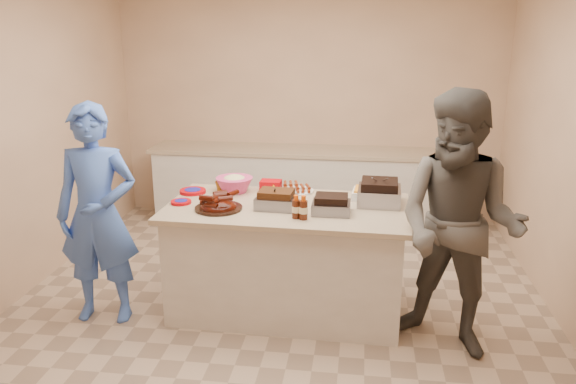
# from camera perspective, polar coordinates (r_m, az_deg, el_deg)

# --- Properties ---
(room) EXTENTS (4.50, 5.00, 2.70)m
(room) POSITION_cam_1_polar(r_m,az_deg,el_deg) (4.76, -1.11, -12.02)
(room) COLOR #D3AC88
(room) RESTS_ON ground
(back_counter) EXTENTS (3.60, 0.64, 0.90)m
(back_counter) POSITION_cam_1_polar(r_m,az_deg,el_deg) (6.62, 1.73, 0.56)
(back_counter) COLOR silver
(back_counter) RESTS_ON ground
(island) EXTENTS (1.94, 1.07, 0.91)m
(island) POSITION_cam_1_polar(r_m,az_deg,el_deg) (4.81, -0.08, -11.74)
(island) COLOR silver
(island) RESTS_ON ground
(rib_platter) EXTENTS (0.45, 0.45, 0.15)m
(rib_platter) POSITION_cam_1_polar(r_m,az_deg,el_deg) (4.40, -7.05, -1.75)
(rib_platter) COLOR #470F04
(rib_platter) RESTS_ON island
(pulled_pork_tray) EXTENTS (0.32, 0.25, 0.09)m
(pulled_pork_tray) POSITION_cam_1_polar(r_m,az_deg,el_deg) (4.39, -1.19, -1.64)
(pulled_pork_tray) COLOR #47230F
(pulled_pork_tray) RESTS_ON island
(brisket_tray) EXTENTS (0.29, 0.24, 0.09)m
(brisket_tray) POSITION_cam_1_polar(r_m,az_deg,el_deg) (4.30, 4.40, -2.12)
(brisket_tray) COLOR black
(brisket_tray) RESTS_ON island
(roasting_pan) EXTENTS (0.35, 0.35, 0.13)m
(roasting_pan) POSITION_cam_1_polar(r_m,az_deg,el_deg) (4.56, 9.20, -1.19)
(roasting_pan) COLOR gray
(roasting_pan) RESTS_ON island
(coleslaw_bowl) EXTENTS (0.33, 0.33, 0.22)m
(coleslaw_bowl) POSITION_cam_1_polar(r_m,az_deg,el_deg) (4.84, -5.44, 0.02)
(coleslaw_bowl) COLOR #CE3777
(coleslaw_bowl) RESTS_ON island
(sausage_plate) EXTENTS (0.34, 0.34, 0.05)m
(sausage_plate) POSITION_cam_1_polar(r_m,az_deg,el_deg) (4.82, 0.91, 0.04)
(sausage_plate) COLOR silver
(sausage_plate) RESTS_ON island
(mac_cheese_dish) EXTENTS (0.35, 0.27, 0.09)m
(mac_cheese_dish) POSITION_cam_1_polar(r_m,az_deg,el_deg) (4.69, 8.58, -0.63)
(mac_cheese_dish) COLOR orange
(mac_cheese_dish) RESTS_ON island
(bbq_bottle_a) EXTENTS (0.06, 0.06, 0.18)m
(bbq_bottle_a) POSITION_cam_1_polar(r_m,az_deg,el_deg) (4.17, 0.82, -2.67)
(bbq_bottle_a) COLOR #3F180A
(bbq_bottle_a) RESTS_ON island
(bbq_bottle_b) EXTENTS (0.06, 0.06, 0.18)m
(bbq_bottle_b) POSITION_cam_1_polar(r_m,az_deg,el_deg) (4.15, 1.57, -2.78)
(bbq_bottle_b) COLOR #3F180A
(bbq_bottle_b) RESTS_ON island
(mustard_bottle) EXTENTS (0.04, 0.04, 0.11)m
(mustard_bottle) POSITION_cam_1_polar(r_m,az_deg,el_deg) (4.66, -1.46, -0.58)
(mustard_bottle) COLOR #EAB602
(mustard_bottle) RESTS_ON island
(sauce_bowl) EXTENTS (0.13, 0.04, 0.13)m
(sauce_bowl) POSITION_cam_1_polar(r_m,az_deg,el_deg) (4.61, 0.31, -0.74)
(sauce_bowl) COLOR silver
(sauce_bowl) RESTS_ON island
(plate_stack_large) EXTENTS (0.23, 0.23, 0.03)m
(plate_stack_large) POSITION_cam_1_polar(r_m,az_deg,el_deg) (4.86, -9.64, -0.07)
(plate_stack_large) COLOR #A4030A
(plate_stack_large) RESTS_ON island
(plate_stack_small) EXTENTS (0.17, 0.17, 0.02)m
(plate_stack_small) POSITION_cam_1_polar(r_m,az_deg,el_deg) (4.59, -10.80, -1.14)
(plate_stack_small) COLOR #A4030A
(plate_stack_small) RESTS_ON island
(plastic_cup) EXTENTS (0.10, 0.09, 0.09)m
(plastic_cup) POSITION_cam_1_polar(r_m,az_deg,el_deg) (4.87, -6.84, 0.09)
(plastic_cup) COLOR #97570F
(plastic_cup) RESTS_ON island
(basket_stack) EXTENTS (0.18, 0.14, 0.09)m
(basket_stack) POSITION_cam_1_polar(r_m,az_deg,el_deg) (4.86, -1.76, 0.16)
(basket_stack) COLOR #A4030A
(basket_stack) RESTS_ON island
(guest_blue) EXTENTS (0.80, 1.79, 0.42)m
(guest_blue) POSITION_cam_1_polar(r_m,az_deg,el_deg) (4.93, -17.81, -11.86)
(guest_blue) COLOR #426CD3
(guest_blue) RESTS_ON ground
(guest_gray) EXTENTS (1.67, 2.10, 0.71)m
(guest_gray) POSITION_cam_1_polar(r_m,az_deg,el_deg) (4.47, 15.91, -14.82)
(guest_gray) COLOR #55514C
(guest_gray) RESTS_ON ground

